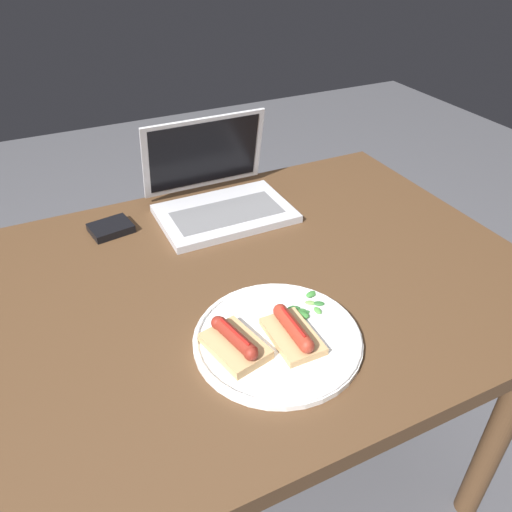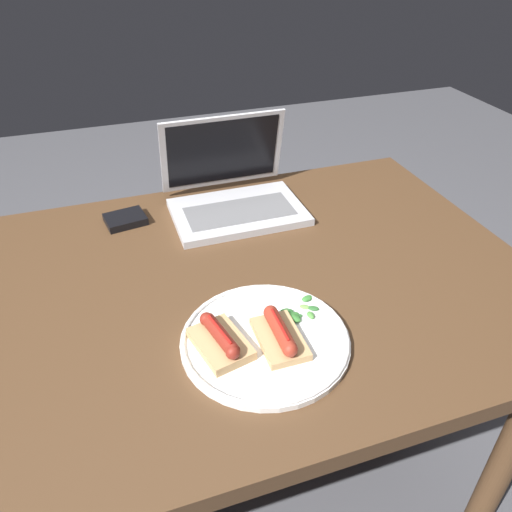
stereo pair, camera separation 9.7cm
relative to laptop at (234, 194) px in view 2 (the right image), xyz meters
name	(u,v)px [view 2 (the right image)]	position (x,y,z in m)	size (l,w,h in m)	color
ground_plane	(214,489)	(-0.16, -0.28, -0.76)	(6.00, 6.00, 0.00)	#4C4C51
desk	(199,320)	(-0.16, -0.28, -0.12)	(1.39, 0.85, 0.72)	#4C331E
laptop	(234,194)	(0.00, 0.00, 0.00)	(0.31, 0.25, 0.21)	#B7B7BC
plate	(265,340)	(-0.08, -0.47, -0.03)	(0.29, 0.29, 0.02)	white
sausage_toast_left	(280,335)	(-0.06, -0.48, -0.01)	(0.07, 0.12, 0.04)	tan
sausage_toast_middle	(219,341)	(-0.16, -0.46, -0.01)	(0.10, 0.13, 0.04)	tan
salad_pile	(298,312)	(-0.01, -0.42, -0.03)	(0.08, 0.07, 0.01)	#2D662D
external_drive	(125,219)	(-0.26, 0.02, -0.03)	(0.10, 0.09, 0.02)	black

